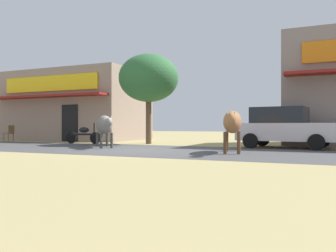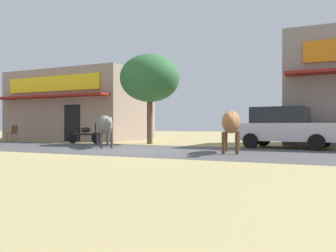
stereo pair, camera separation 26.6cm
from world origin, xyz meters
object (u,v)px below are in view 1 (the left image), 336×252
at_px(parked_motorcycle, 84,134).
at_px(cow_near_brown, 104,125).
at_px(parked_hatchback_car, 284,127).
at_px(cow_far_dark, 232,122).
at_px(roadside_tree, 149,78).
at_px(cafe_chair_near_tree, 10,132).

relative_size(parked_motorcycle, cow_near_brown, 0.93).
relative_size(parked_hatchback_car, cow_far_dark, 1.47).
bearing_deg(parked_hatchback_car, cow_far_dark, -112.50).
height_order(roadside_tree, cafe_chair_near_tree, roadside_tree).
xyz_separation_m(parked_hatchback_car, parked_motorcycle, (-9.46, -0.57, -0.38)).
bearing_deg(parked_motorcycle, cow_near_brown, -38.02).
bearing_deg(cow_far_dark, cafe_chair_near_tree, 167.03).
bearing_deg(parked_motorcycle, roadside_tree, 19.99).
distance_m(parked_motorcycle, cow_far_dark, 8.56).
xyz_separation_m(roadside_tree, cafe_chair_near_tree, (-8.62, -0.66, -2.70)).
bearing_deg(parked_motorcycle, parked_hatchback_car, 3.45).
distance_m(roadside_tree, cafe_chair_near_tree, 9.06).
height_order(cow_far_dark, cafe_chair_near_tree, cow_far_dark).
bearing_deg(cow_far_dark, parked_hatchback_car, 67.50).
relative_size(parked_motorcycle, cafe_chair_near_tree, 2.15).
height_order(cow_near_brown, cafe_chair_near_tree, cow_near_brown).
xyz_separation_m(parked_hatchback_car, cow_near_brown, (-6.85, -2.62, 0.09)).
distance_m(cow_near_brown, cafe_chair_near_tree, 8.56).
height_order(roadside_tree, parked_motorcycle, roadside_tree).
relative_size(roadside_tree, parked_motorcycle, 2.23).
bearing_deg(cafe_chair_near_tree, cow_near_brown, -17.00).
xyz_separation_m(cow_far_dark, cafe_chair_near_tree, (-13.67, 3.15, -0.49)).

